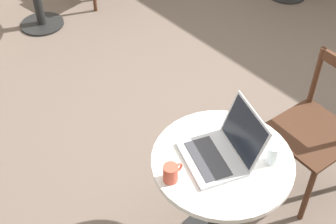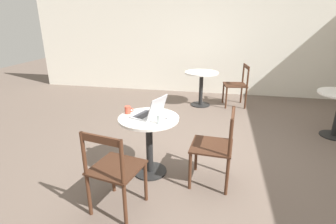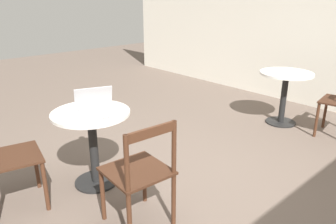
% 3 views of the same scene
% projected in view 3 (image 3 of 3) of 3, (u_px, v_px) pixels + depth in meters
% --- Properties ---
extents(ground_plane, '(16.00, 16.00, 0.00)m').
position_uv_depth(ground_plane, '(190.00, 190.00, 3.07)').
color(ground_plane, '#66564C').
extents(cafe_table_near, '(0.71, 0.71, 0.73)m').
position_uv_depth(cafe_table_near, '(92.00, 131.00, 3.01)').
color(cafe_table_near, black).
rests_on(cafe_table_near, ground_plane).
extents(cafe_table_far, '(0.71, 0.71, 0.73)m').
position_uv_depth(cafe_table_far, '(285.00, 86.00, 4.48)').
color(cafe_table_far, black).
rests_on(cafe_table_far, ground_plane).
extents(chair_near_front, '(0.53, 0.53, 0.89)m').
position_uv_depth(chair_near_front, '(6.00, 159.00, 2.68)').
color(chair_near_front, '#472819').
rests_on(chair_near_front, ground_plane).
extents(chair_near_right, '(0.48, 0.48, 0.89)m').
position_uv_depth(chair_near_right, '(140.00, 174.00, 2.46)').
color(chair_near_right, '#472819').
rests_on(chair_near_right, ground_plane).
extents(laptop, '(0.42, 0.41, 0.26)m').
position_uv_depth(laptop, '(92.00, 106.00, 2.93)').
color(laptop, '#B7B7BC').
rests_on(laptop, cafe_table_near).
extents(mouse, '(0.06, 0.10, 0.03)m').
position_uv_depth(mouse, '(106.00, 116.00, 2.79)').
color(mouse, '#B7B7BC').
rests_on(mouse, cafe_table_near).
extents(mug, '(0.11, 0.07, 0.09)m').
position_uv_depth(mug, '(82.00, 98.00, 3.17)').
color(mug, '#C64C38').
rests_on(mug, cafe_table_near).
extents(drinking_glass, '(0.06, 0.06, 0.11)m').
position_uv_depth(drinking_glass, '(83.00, 115.00, 2.71)').
color(drinking_glass, silver).
rests_on(drinking_glass, cafe_table_near).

